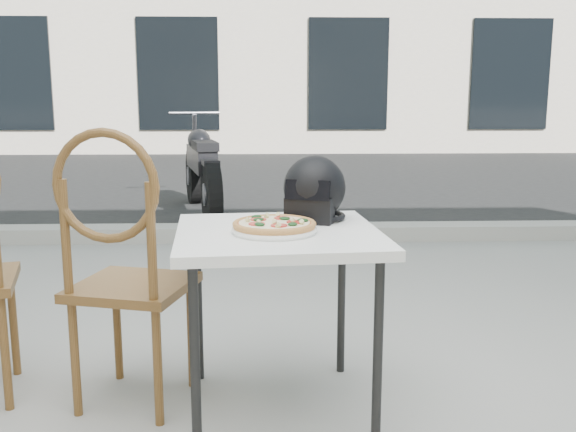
{
  "coord_description": "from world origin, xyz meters",
  "views": [
    {
      "loc": [
        -0.0,
        -2.14,
        1.16
      ],
      "look_at": [
        0.08,
        0.11,
        0.74
      ],
      "focal_mm": 40.0,
      "sensor_mm": 36.0,
      "label": 1
    }
  ],
  "objects_px": {
    "cafe_table_main": "(278,247)",
    "pizza": "(274,224)",
    "motorcycle": "(201,170)",
    "cafe_chair_main": "(122,257)",
    "plate": "(274,230)",
    "helmet": "(314,191)"
  },
  "relations": [
    {
      "from": "cafe_table_main",
      "to": "pizza",
      "type": "height_order",
      "value": "pizza"
    },
    {
      "from": "motorcycle",
      "to": "helmet",
      "type": "bearing_deg",
      "value": -90.59
    },
    {
      "from": "cafe_table_main",
      "to": "cafe_chair_main",
      "type": "distance_m",
      "value": 0.56
    },
    {
      "from": "pizza",
      "to": "helmet",
      "type": "xyz_separation_m",
      "value": [
        0.16,
        0.24,
        0.08
      ]
    },
    {
      "from": "cafe_table_main",
      "to": "helmet",
      "type": "xyz_separation_m",
      "value": [
        0.14,
        0.2,
        0.17
      ]
    },
    {
      "from": "pizza",
      "to": "motorcycle",
      "type": "bearing_deg",
      "value": 99.0
    },
    {
      "from": "plate",
      "to": "motorcycle",
      "type": "height_order",
      "value": "motorcycle"
    },
    {
      "from": "motorcycle",
      "to": "cafe_chair_main",
      "type": "bearing_deg",
      "value": -100.87
    },
    {
      "from": "plate",
      "to": "helmet",
      "type": "bearing_deg",
      "value": 56.67
    },
    {
      "from": "plate",
      "to": "helmet",
      "type": "distance_m",
      "value": 0.3
    },
    {
      "from": "helmet",
      "to": "motorcycle",
      "type": "xyz_separation_m",
      "value": [
        -0.81,
        3.9,
        -0.35
      ]
    },
    {
      "from": "cafe_chair_main",
      "to": "plate",
      "type": "bearing_deg",
      "value": -171.1
    },
    {
      "from": "plate",
      "to": "cafe_chair_main",
      "type": "xyz_separation_m",
      "value": [
        -0.55,
        0.06,
        -0.11
      ]
    },
    {
      "from": "cafe_table_main",
      "to": "cafe_chair_main",
      "type": "height_order",
      "value": "cafe_chair_main"
    },
    {
      "from": "cafe_table_main",
      "to": "plate",
      "type": "bearing_deg",
      "value": -108.51
    },
    {
      "from": "cafe_chair_main",
      "to": "motorcycle",
      "type": "height_order",
      "value": "cafe_chair_main"
    },
    {
      "from": "pizza",
      "to": "motorcycle",
      "type": "height_order",
      "value": "motorcycle"
    },
    {
      "from": "cafe_chair_main",
      "to": "motorcycle",
      "type": "xyz_separation_m",
      "value": [
        -0.11,
        4.08,
        -0.15
      ]
    },
    {
      "from": "motorcycle",
      "to": "pizza",
      "type": "bearing_deg",
      "value": -93.37
    },
    {
      "from": "cafe_chair_main",
      "to": "motorcycle",
      "type": "relative_size",
      "value": 0.53
    },
    {
      "from": "cafe_table_main",
      "to": "pizza",
      "type": "xyz_separation_m",
      "value": [
        -0.01,
        -0.04,
        0.09
      ]
    },
    {
      "from": "helmet",
      "to": "cafe_table_main",
      "type": "bearing_deg",
      "value": -107.68
    }
  ]
}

